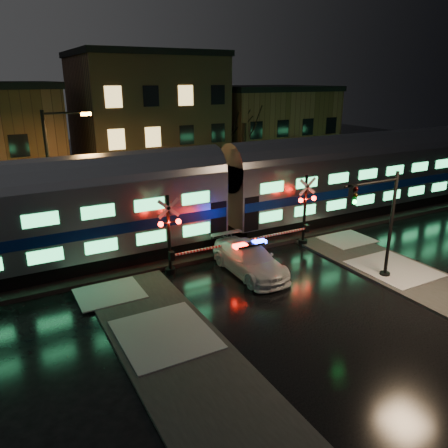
{
  "coord_description": "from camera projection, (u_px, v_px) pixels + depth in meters",
  "views": [
    {
      "loc": [
        -11.68,
        -17.23,
        9.74
      ],
      "look_at": [
        -0.79,
        2.5,
        2.2
      ],
      "focal_mm": 35.0,
      "sensor_mm": 36.0,
      "label": 1
    }
  ],
  "objects": [
    {
      "name": "ballast",
      "position": [
        216.0,
        243.0,
        26.86
      ],
      "size": [
        90.0,
        4.2,
        0.24
      ],
      "primitive_type": "cube",
      "color": "black",
      "rests_on": "ground"
    },
    {
      "name": "sidewalk_left",
      "position": [
        198.0,
        379.0,
        14.77
      ],
      "size": [
        4.0,
        20.0,
        0.12
      ],
      "primitive_type": "cube",
      "color": "#2D2D2D",
      "rests_on": "ground"
    },
    {
      "name": "ground",
      "position": [
        260.0,
        275.0,
        22.75
      ],
      "size": [
        120.0,
        120.0,
        0.0
      ],
      "primitive_type": "plane",
      "color": "black",
      "rests_on": "ground"
    },
    {
      "name": "building_right",
      "position": [
        265.0,
        132.0,
        46.54
      ],
      "size": [
        12.0,
        10.0,
        8.5
      ],
      "primitive_type": "cube",
      "color": "brown",
      "rests_on": "ground"
    },
    {
      "name": "police_car",
      "position": [
        250.0,
        259.0,
        22.75
      ],
      "size": [
        2.23,
        5.37,
        1.72
      ],
      "rotation": [
        0.0,
        0.0,
        -0.01
      ],
      "color": "white",
      "rests_on": "ground"
    },
    {
      "name": "sidewalk_right",
      "position": [
        444.0,
        293.0,
        20.73
      ],
      "size": [
        4.0,
        20.0,
        0.12
      ],
      "primitive_type": "cube",
      "color": "#2D2D2D",
      "rests_on": "ground"
    },
    {
      "name": "crossing_signal_right",
      "position": [
        301.0,
        218.0,
        26.09
      ],
      "size": [
        6.15,
        0.67,
        4.35
      ],
      "color": "black",
      "rests_on": "ground"
    },
    {
      "name": "building_mid",
      "position": [
        146.0,
        123.0,
        40.52
      ],
      "size": [
        12.0,
        11.0,
        11.5
      ],
      "primitive_type": "cube",
      "color": "brown",
      "rests_on": "ground"
    },
    {
      "name": "train",
      "position": [
        223.0,
        190.0,
        26.06
      ],
      "size": [
        51.0,
        3.12,
        5.92
      ],
      "color": "black",
      "rests_on": "ballast"
    },
    {
      "name": "traffic_light",
      "position": [
        379.0,
        226.0,
        21.11
      ],
      "size": [
        3.58,
        0.67,
        5.54
      ],
      "rotation": [
        0.0,
        0.0,
        -0.14
      ],
      "color": "black",
      "rests_on": "ground"
    },
    {
      "name": "crossing_signal_left",
      "position": [
        176.0,
        242.0,
        22.41
      ],
      "size": [
        6.01,
        0.67,
        4.26
      ],
      "color": "black",
      "rests_on": "ground"
    },
    {
      "name": "streetlight",
      "position": [
        55.0,
        171.0,
        24.95
      ],
      "size": [
        2.71,
        0.28,
        8.11
      ],
      "color": "black",
      "rests_on": "ground"
    }
  ]
}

